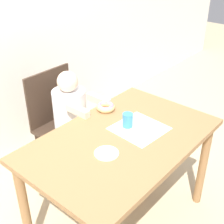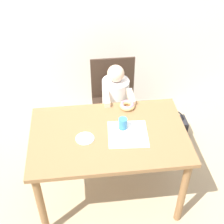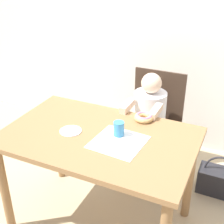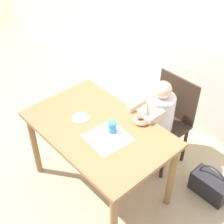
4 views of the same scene
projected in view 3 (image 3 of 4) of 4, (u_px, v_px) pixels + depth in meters
The scene contains 10 objects.
ground_plane at pixel (101, 221), 2.34m from camera, with size 12.00×12.00×0.00m, color tan.
wall_back at pixel (164, 19), 2.84m from camera, with size 8.00×0.05×2.50m.
dining_table at pixel (99, 149), 2.04m from camera, with size 1.23×0.78×0.75m.
chair at pixel (153, 123), 2.66m from camera, with size 0.44×0.40×0.92m.
child_figure at pixel (148, 130), 2.57m from camera, with size 0.27×0.44×0.98m.
donut at pixel (144, 117), 2.15m from camera, with size 0.13×0.13×0.05m.
napkin at pixel (118, 142), 1.92m from camera, with size 0.33×0.33×0.00m.
handbag at pixel (220, 181), 2.56m from camera, with size 0.35×0.18×0.35m.
cup at pixel (119, 129), 1.96m from camera, with size 0.07×0.07×0.10m.
plate at pixel (71, 131), 2.03m from camera, with size 0.14×0.14×0.01m.
Camera 3 is at (0.79, -1.50, 1.80)m, focal length 50.00 mm.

